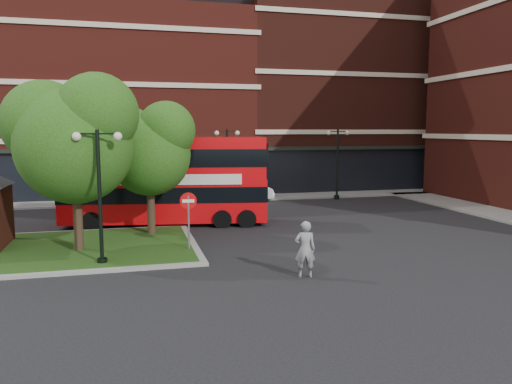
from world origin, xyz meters
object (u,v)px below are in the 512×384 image
object	(u,v)px
woman	(305,249)
car_silver	(179,196)
car_white	(239,190)
bus	(165,175)

from	to	relation	value
woman	car_silver	world-z (taller)	woman
car_white	bus	bearing A→B (deg)	145.26
woman	car_white	bearing A→B (deg)	-82.58
woman	bus	bearing A→B (deg)	-57.36
bus	car_silver	bearing A→B (deg)	88.02
bus	car_silver	world-z (taller)	bus
car_white	car_silver	bearing A→B (deg)	103.43
car_silver	car_white	distance (m)	4.38
woman	car_white	xyz separation A→B (m)	(1.74, 18.29, -0.19)
car_silver	car_white	size ratio (longest dim) A/B	0.76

